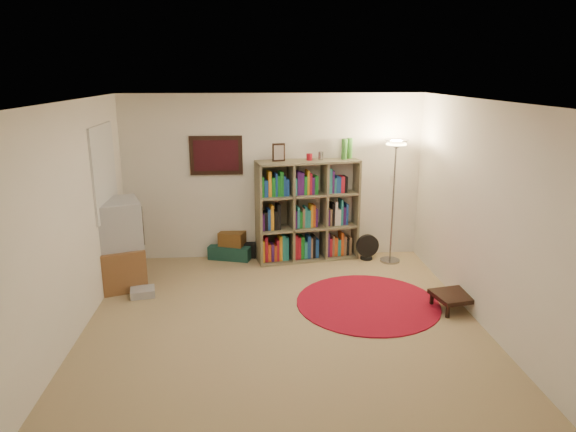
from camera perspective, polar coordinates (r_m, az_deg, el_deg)
name	(u,v)px	position (r m, az deg, el deg)	size (l,w,h in m)	color
room	(278,216)	(5.66, -1.15, 0.04)	(4.54, 4.54, 2.54)	#9A815A
bookshelf	(306,212)	(7.78, 1.99, 0.43)	(1.59, 0.69, 1.84)	brown
floor_lamp	(395,161)	(7.63, 11.85, 5.95)	(0.45, 0.45, 1.86)	gray
floor_fan	(367,247)	(7.98, 8.80, -3.44)	(0.36, 0.21, 0.40)	black
tv_stand	(120,244)	(7.24, -18.16, -3.01)	(0.79, 0.94, 1.17)	brown
dvd_box	(143,292)	(6.95, -15.84, -8.15)	(0.35, 0.31, 0.10)	#A5A5AA
suitcase	(232,251)	(8.07, -6.29, -3.86)	(0.73, 0.58, 0.21)	#153B32
wicker_basket	(232,239)	(7.97, -6.23, -2.50)	(0.44, 0.37, 0.21)	brown
duffel_bag	(246,249)	(8.11, -4.73, -3.62)	(0.36, 0.31, 0.23)	black
red_rug	(368,303)	(6.58, 8.85, -9.50)	(1.78, 1.78, 0.02)	maroon
side_table	(453,296)	(6.59, 17.89, -8.51)	(0.53, 0.53, 0.21)	black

